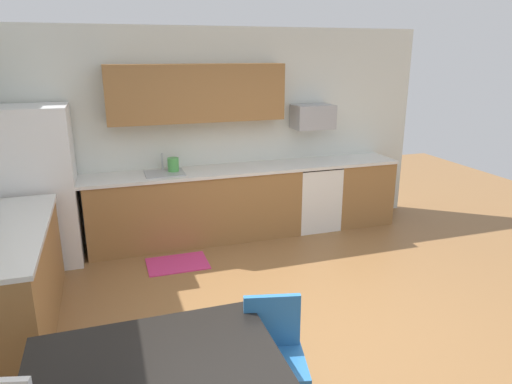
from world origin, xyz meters
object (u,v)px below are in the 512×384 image
Objects in this scene: oven_range at (313,196)px; kettle at (173,166)px; refrigerator at (41,187)px; dining_table at (154,369)px; chair_near_table at (274,351)px; microwave at (313,117)px.

kettle is at bearing 178.51° from oven_range.
dining_table is (0.89, -3.30, -0.24)m from refrigerator.
oven_range is 3.67m from chair_near_table.
refrigerator is 3.58m from chair_near_table.
dining_table is (-2.56, -3.48, -0.87)m from microwave.
microwave reaches higher than chair_near_table.
chair_near_table is at bearing 12.32° from dining_table.
chair_near_table is at bearing -118.19° from microwave.
dining_table is at bearing -100.48° from kettle.
refrigerator is at bearing -178.67° from oven_range.
refrigerator reaches higher than chair_near_table.
dining_table is at bearing -167.68° from chair_near_table.
chair_near_table is (1.68, -3.13, -0.41)m from refrigerator.
refrigerator is at bearing -177.01° from microwave.
refrigerator is at bearing -175.14° from kettle.
chair_near_table is at bearing -118.93° from oven_range.
dining_table is 0.82m from chair_near_table.
microwave is at bearing 61.81° from chair_near_table.
chair_near_table is at bearing -61.85° from refrigerator.
microwave is (0.00, 0.10, 1.09)m from oven_range.
oven_range is 4.25m from dining_table.
refrigerator is 3.48m from oven_range.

